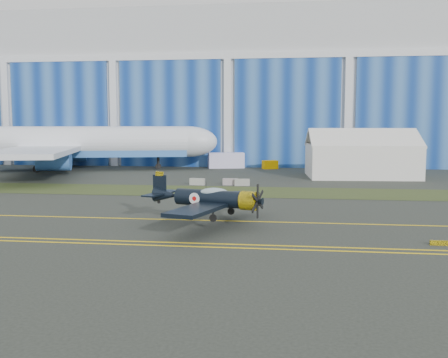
# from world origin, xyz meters

# --- Properties ---
(ground) EXTENTS (260.00, 260.00, 0.00)m
(ground) POSITION_xyz_m (0.00, 0.00, 0.00)
(ground) COLOR #31352F
(ground) RESTS_ON ground
(grass_median) EXTENTS (260.00, 10.00, 0.02)m
(grass_median) POSITION_xyz_m (0.00, 14.00, 0.02)
(grass_median) COLOR #475128
(grass_median) RESTS_ON ground
(hangar) EXTENTS (220.00, 45.70, 30.00)m
(hangar) POSITION_xyz_m (0.00, 71.79, 14.96)
(hangar) COLOR silver
(hangar) RESTS_ON ground
(taxiway_centreline) EXTENTS (200.00, 0.20, 0.02)m
(taxiway_centreline) POSITION_xyz_m (0.00, -5.00, 0.01)
(taxiway_centreline) COLOR yellow
(taxiway_centreline) RESTS_ON ground
(edge_line_near) EXTENTS (80.00, 0.20, 0.02)m
(edge_line_near) POSITION_xyz_m (0.00, -14.50, 0.01)
(edge_line_near) COLOR yellow
(edge_line_near) RESTS_ON ground
(edge_line_far) EXTENTS (80.00, 0.20, 0.02)m
(edge_line_far) POSITION_xyz_m (0.00, -13.50, 0.01)
(edge_line_far) COLOR yellow
(edge_line_far) RESTS_ON ground
(guard_board_right) EXTENTS (1.20, 0.15, 0.35)m
(guard_board_right) POSITION_xyz_m (22.00, -12.00, 0.17)
(guard_board_right) COLOR yellow
(guard_board_right) RESTS_ON ground
(warbird) EXTENTS (14.24, 15.77, 3.92)m
(warbird) POSITION_xyz_m (5.49, -7.17, 2.23)
(warbird) COLOR black
(warbird) RESTS_ON ground
(jetliner) EXTENTS (73.90, 67.09, 21.81)m
(jetliner) POSITION_xyz_m (-28.56, 38.75, 10.91)
(jetliner) COLOR white
(jetliner) RESTS_ON ground
(tent) EXTENTS (16.93, 12.91, 7.51)m
(tent) POSITION_xyz_m (22.52, 33.73, 3.76)
(tent) COLOR white
(tent) RESTS_ON ground
(shipping_container) EXTENTS (6.97, 4.25, 2.82)m
(shipping_container) POSITION_xyz_m (-0.03, 47.11, 1.41)
(shipping_container) COLOR silver
(shipping_container) RESTS_ON ground
(tug) EXTENTS (3.03, 2.47, 1.53)m
(tug) POSITION_xyz_m (8.10, 46.27, 0.76)
(tug) COLOR #FFB400
(tug) RESTS_ON ground
(barrier_a) EXTENTS (2.05, 0.81, 0.90)m
(barrier_a) POSITION_xyz_m (-0.49, 20.05, 0.45)
(barrier_a) COLOR #9D9E95
(barrier_a) RESTS_ON ground
(barrier_b) EXTENTS (2.01, 0.63, 0.90)m
(barrier_b) POSITION_xyz_m (3.91, 20.52, 0.45)
(barrier_b) COLOR gray
(barrier_b) RESTS_ON ground
(barrier_c) EXTENTS (2.07, 0.93, 0.90)m
(barrier_c) POSITION_xyz_m (5.51, 20.11, 0.45)
(barrier_c) COLOR gray
(barrier_c) RESTS_ON ground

